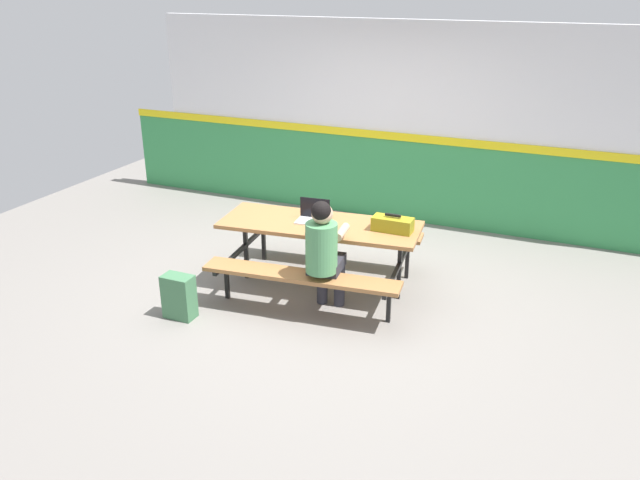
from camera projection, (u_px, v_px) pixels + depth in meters
name	position (u px, v px, depth m)	size (l,w,h in m)	color
ground_plane	(317.00, 288.00, 6.83)	(10.00, 10.00, 0.02)	gray
accent_backdrop	(389.00, 127.00, 8.37)	(8.00, 0.14, 2.60)	#338C4C
picnic_table_main	(320.00, 238.00, 6.60)	(2.11, 1.75, 0.74)	#9E6B3D
student_nearer	(324.00, 249.00, 6.00)	(0.39, 0.54, 1.21)	#2D2D38
laptop_silver	(313.00, 217.00, 6.57)	(0.34, 0.25, 0.22)	silver
toolbox_grey	(393.00, 224.00, 6.30)	(0.40, 0.18, 0.18)	olive
backpack_dark	(179.00, 297.00, 6.15)	(0.30, 0.22, 0.44)	#3F724C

